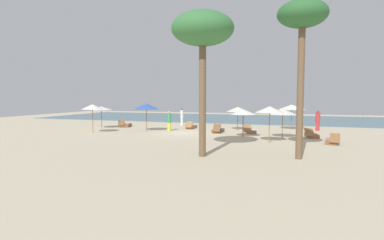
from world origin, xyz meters
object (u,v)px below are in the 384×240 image
at_px(lounger_5, 126,125).
at_px(person_2, 318,120).
at_px(lounger_3, 251,131).
at_px(umbrella_0, 146,106).
at_px(umbrella_2, 238,109).
at_px(person_1, 182,117).
at_px(palm_1, 203,32).
at_px(palm_0, 302,21).
at_px(lounger_1, 311,135).
at_px(lounger_4, 332,141).
at_px(umbrella_7, 92,107).
at_px(umbrella_6, 270,109).
at_px(umbrella_5, 283,112).
at_px(person_0, 169,121).
at_px(umbrella_3, 101,108).
at_px(lounger_0, 191,127).
at_px(umbrella_1, 292,107).
at_px(lounger_2, 218,130).
at_px(umbrella_4, 243,112).

height_order(lounger_5, person_2, person_2).
bearing_deg(lounger_3, lounger_5, 173.39).
distance_m(umbrella_0, umbrella_2, 7.79).
distance_m(person_1, palm_1, 16.47).
height_order(lounger_3, person_2, person_2).
bearing_deg(palm_0, palm_1, -169.73).
relative_size(umbrella_0, lounger_1, 1.31).
bearing_deg(person_1, palm_0, -51.46).
height_order(umbrella_2, lounger_4, umbrella_2).
bearing_deg(lounger_5, palm_0, -35.00).
bearing_deg(umbrella_7, umbrella_6, -3.59).
bearing_deg(umbrella_6, lounger_5, 156.25).
height_order(umbrella_6, person_2, umbrella_6).
height_order(umbrella_5, umbrella_7, umbrella_7).
height_order(lounger_1, person_0, person_0).
relative_size(umbrella_3, umbrella_6, 0.87).
height_order(lounger_0, person_2, person_2).
height_order(umbrella_2, lounger_3, umbrella_2).
bearing_deg(umbrella_2, lounger_3, -55.37).
relative_size(umbrella_6, person_1, 1.31).
distance_m(lounger_1, lounger_5, 16.52).
distance_m(umbrella_5, person_2, 6.46).
bearing_deg(umbrella_0, umbrella_1, 23.28).
xyz_separation_m(umbrella_7, lounger_1, (16.31, 2.53, -1.90)).
bearing_deg(umbrella_0, lounger_4, -10.66).
height_order(umbrella_0, umbrella_2, umbrella_0).
xyz_separation_m(umbrella_1, lounger_2, (-5.54, -4.07, -1.80)).
relative_size(person_2, palm_1, 0.25).
relative_size(umbrella_5, person_0, 1.23).
bearing_deg(umbrella_5, person_2, 65.42).
bearing_deg(umbrella_2, umbrella_7, -151.13).
bearing_deg(umbrella_1, umbrella_3, -165.69).
height_order(umbrella_7, person_1, umbrella_7).
distance_m(lounger_0, person_2, 10.85).
xyz_separation_m(umbrella_3, lounger_3, (13.35, 0.50, -1.65)).
bearing_deg(lounger_2, umbrella_5, -19.74).
xyz_separation_m(lounger_2, palm_0, (6.02, -8.98, 6.13)).
relative_size(lounger_0, person_2, 0.98).
height_order(umbrella_7, lounger_0, umbrella_7).
xyz_separation_m(umbrella_4, person_0, (-6.55, 2.22, -0.98)).
distance_m(umbrella_6, palm_1, 7.30).
height_order(umbrella_4, person_0, umbrella_4).
relative_size(lounger_0, person_0, 1.02).
bearing_deg(umbrella_5, umbrella_6, -105.96).
xyz_separation_m(umbrella_4, lounger_4, (5.63, -1.12, -1.63)).
bearing_deg(umbrella_5, palm_0, -81.93).
relative_size(lounger_1, person_2, 1.02).
relative_size(umbrella_3, lounger_1, 1.12).
xyz_separation_m(lounger_2, lounger_4, (7.99, -3.47, -0.00)).
relative_size(umbrella_0, lounger_5, 1.30).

